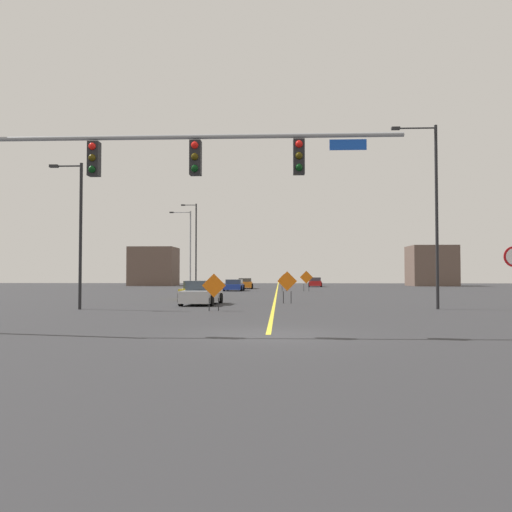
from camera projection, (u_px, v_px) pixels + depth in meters
ground at (268, 335)px, 15.72m from camera, size 189.95×189.95×0.00m
road_centre_stripe at (277, 288)px, 68.40m from camera, size 0.16×105.53×0.01m
traffic_signal_assembly at (142, 171)px, 16.05m from camera, size 12.57×0.44×6.42m
street_lamp_mid_left at (195, 243)px, 59.38m from camera, size 1.78×0.24×9.77m
street_lamp_far_right at (433, 207)px, 27.58m from camera, size 2.38×0.24×9.62m
street_lamp_near_left at (78, 228)px, 27.32m from camera, size 1.75×0.24×7.57m
street_lamp_mid_right at (189, 246)px, 59.20m from camera, size 2.45×0.24×8.92m
construction_sign_left_lane at (287, 283)px, 32.94m from camera, size 1.23×0.08×2.00m
construction_sign_right_shoulder at (306, 278)px, 56.81m from camera, size 1.39×0.09×2.21m
construction_sign_right_lane at (214, 287)px, 26.16m from camera, size 1.18×0.22×1.84m
construction_sign_left_shoulder at (284, 280)px, 56.59m from camera, size 1.15×0.29×1.88m
car_yellow_passing at (196, 291)px, 38.83m from camera, size 1.99×4.58×1.33m
car_blue_near at (234, 285)px, 58.34m from camera, size 2.16×3.88×1.26m
car_red_mid at (315, 282)px, 77.96m from camera, size 2.19×4.13×1.38m
car_orange_approaching at (245, 284)px, 67.56m from camera, size 2.08×4.56×1.33m
car_silver_far at (202, 293)px, 31.65m from camera, size 2.17×4.63×1.42m
roadside_building_east at (431, 266)px, 84.28m from camera, size 6.96×6.54×6.37m
roadside_building_west at (154, 266)px, 86.65m from camera, size 7.21×6.74×6.25m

